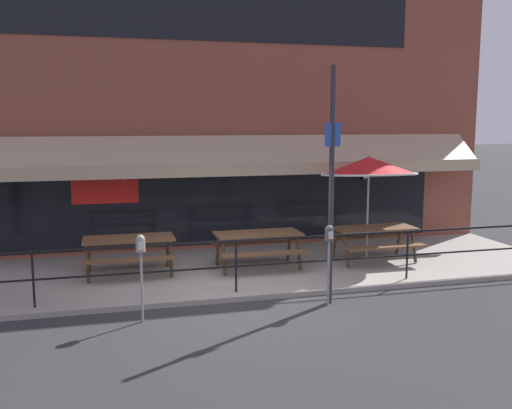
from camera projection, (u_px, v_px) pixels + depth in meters
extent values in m
plane|color=#2D2D30|center=(240.00, 302.00, 10.11)|extent=(120.00, 120.00, 0.00)
cube|color=#9E998E|center=(218.00, 271.00, 12.02)|extent=(15.00, 4.00, 0.10)
cube|color=brown|center=(199.00, 87.00, 13.60)|extent=(15.00, 0.50, 7.97)
cube|color=black|center=(199.00, 9.00, 13.10)|extent=(10.50, 0.02, 1.40)
cube|color=black|center=(202.00, 198.00, 13.73)|extent=(12.00, 0.02, 2.30)
cube|color=red|center=(105.00, 188.00, 13.10)|extent=(1.50, 0.02, 0.70)
cube|color=tan|center=(205.00, 151.00, 13.05)|extent=(13.80, 0.92, 0.70)
cube|color=tan|center=(209.00, 170.00, 12.62)|extent=(13.80, 0.08, 0.28)
cube|color=black|center=(362.00, 167.00, 14.55)|extent=(0.04, 0.28, 0.04)
cube|color=black|center=(364.00, 174.00, 14.44)|extent=(0.18, 0.18, 0.28)
cube|color=beige|center=(364.00, 174.00, 14.44)|extent=(0.13, 0.19, 0.20)
cylinder|color=black|center=(33.00, 280.00, 9.44)|extent=(0.04, 0.04, 0.95)
cylinder|color=black|center=(236.00, 266.00, 10.32)|extent=(0.04, 0.04, 0.95)
cylinder|color=black|center=(407.00, 255.00, 11.19)|extent=(0.04, 0.04, 0.95)
cube|color=black|center=(236.00, 241.00, 10.25)|extent=(13.80, 0.04, 0.04)
cube|color=black|center=(236.00, 266.00, 10.32)|extent=(13.80, 0.03, 0.03)
cube|color=brown|center=(129.00, 239.00, 11.46)|extent=(1.80, 0.80, 0.05)
cube|color=brown|center=(131.00, 260.00, 10.95)|extent=(1.80, 0.26, 0.04)
cube|color=brown|center=(128.00, 247.00, 12.06)|extent=(1.80, 0.26, 0.04)
cylinder|color=#48311E|center=(171.00, 258.00, 11.41)|extent=(0.07, 0.30, 0.73)
cylinder|color=#48311E|center=(167.00, 251.00, 12.02)|extent=(0.07, 0.30, 0.73)
cylinder|color=#48311E|center=(88.00, 263.00, 11.01)|extent=(0.07, 0.30, 0.73)
cylinder|color=#48311E|center=(89.00, 255.00, 11.62)|extent=(0.07, 0.30, 0.73)
cube|color=brown|center=(258.00, 234.00, 11.96)|extent=(1.80, 0.80, 0.05)
cube|color=brown|center=(265.00, 254.00, 11.45)|extent=(1.80, 0.26, 0.04)
cube|color=brown|center=(251.00, 242.00, 12.56)|extent=(1.80, 0.26, 0.04)
cylinder|color=#48311E|center=(299.00, 252.00, 11.91)|extent=(0.07, 0.30, 0.73)
cylinder|color=#48311E|center=(289.00, 246.00, 12.52)|extent=(0.07, 0.30, 0.73)
cylinder|color=#48311E|center=(224.00, 257.00, 11.51)|extent=(0.07, 0.30, 0.73)
cylinder|color=#48311E|center=(218.00, 250.00, 12.12)|extent=(0.07, 0.30, 0.73)
cube|color=brown|center=(374.00, 228.00, 12.58)|extent=(1.80, 0.80, 0.05)
cube|color=brown|center=(386.00, 247.00, 12.06)|extent=(1.80, 0.26, 0.04)
cube|color=brown|center=(363.00, 236.00, 13.17)|extent=(1.80, 0.26, 0.04)
cylinder|color=#48311E|center=(414.00, 246.00, 12.53)|extent=(0.07, 0.30, 0.73)
cylinder|color=#48311E|center=(399.00, 240.00, 13.14)|extent=(0.07, 0.30, 0.73)
cylinder|color=#48311E|center=(346.00, 250.00, 12.12)|extent=(0.07, 0.30, 0.73)
cylinder|color=#48311E|center=(335.00, 244.00, 12.73)|extent=(0.07, 0.30, 0.73)
cylinder|color=#B7B2A8|center=(368.00, 208.00, 12.86)|extent=(0.04, 0.04, 2.30)
cone|color=red|center=(369.00, 166.00, 12.72)|extent=(2.10, 2.12, 0.54)
cylinder|color=white|center=(369.00, 174.00, 12.75)|extent=(2.14, 2.14, 0.19)
sphere|color=#B7B2A8|center=(369.00, 155.00, 12.68)|extent=(0.07, 0.07, 0.07)
cylinder|color=gray|center=(142.00, 287.00, 9.03)|extent=(0.04, 0.04, 1.15)
cylinder|color=gray|center=(140.00, 245.00, 8.94)|extent=(0.15, 0.15, 0.20)
sphere|color=gray|center=(140.00, 239.00, 8.92)|extent=(0.14, 0.14, 0.14)
cube|color=silver|center=(141.00, 246.00, 8.86)|extent=(0.08, 0.01, 0.13)
cylinder|color=gray|center=(328.00, 273.00, 9.86)|extent=(0.04, 0.04, 1.15)
cylinder|color=#4C4C51|center=(329.00, 235.00, 9.76)|extent=(0.15, 0.15, 0.20)
sphere|color=#4C4C51|center=(329.00, 229.00, 9.75)|extent=(0.14, 0.14, 0.14)
cube|color=silver|center=(331.00, 235.00, 9.68)|extent=(0.08, 0.01, 0.13)
cylinder|color=#2D2D33|center=(331.00, 188.00, 9.77)|extent=(0.09, 0.09, 4.11)
cube|color=blue|center=(333.00, 135.00, 9.62)|extent=(0.28, 0.02, 0.40)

